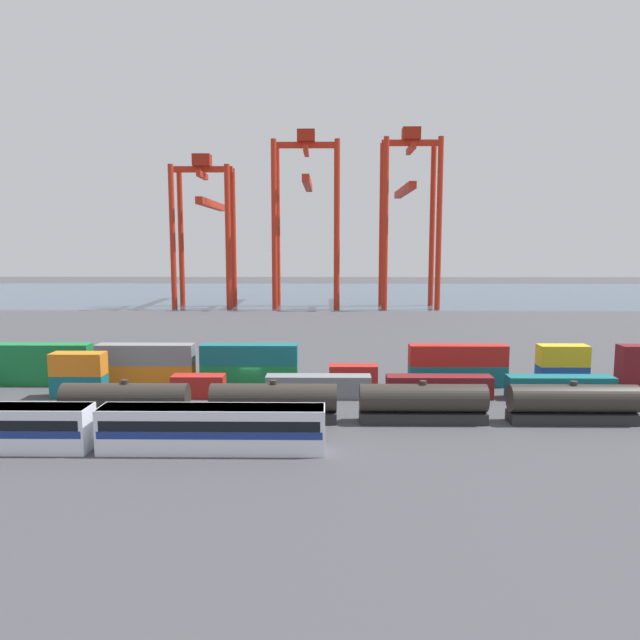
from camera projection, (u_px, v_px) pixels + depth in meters
ground_plane at (278, 337)px, 114.77m from camera, size 420.00×420.00×0.00m
harbour_water at (301, 294)px, 213.99m from camera, size 400.00×110.00×0.01m
passenger_train at (95, 426)px, 51.28m from camera, size 39.39×3.14×3.90m
freight_tank_row at (423, 403)px, 59.48m from camera, size 71.92×2.77×4.23m
shipping_container_1 at (79, 386)px, 69.60m from camera, size 6.04×2.44×2.60m
shipping_container_2 at (78, 364)px, 69.27m from camera, size 6.04×2.44×2.60m
shipping_container_3 at (199, 386)px, 69.41m from camera, size 6.04×2.44×2.60m
shipping_container_4 at (318, 386)px, 69.23m from camera, size 12.10×2.44×2.60m
shipping_container_5 at (439, 387)px, 69.05m from camera, size 12.10×2.44×2.60m
shipping_container_6 at (560, 387)px, 68.87m from camera, size 12.10×2.44×2.60m
shipping_container_7 at (44, 374)px, 75.66m from camera, size 12.10×2.44×2.60m
shipping_container_8 at (42, 354)px, 75.33m from camera, size 12.10×2.44×2.60m
shipping_container_9 at (146, 375)px, 75.49m from camera, size 12.10×2.44×2.60m
shipping_container_10 at (146, 354)px, 75.16m from camera, size 12.10×2.44×2.60m
shipping_container_11 at (250, 375)px, 75.32m from camera, size 12.10×2.44×2.60m
shipping_container_12 at (249, 355)px, 74.99m from camera, size 12.10×2.44×2.60m
shipping_container_13 at (353, 375)px, 75.15m from camera, size 6.04×2.44×2.60m
shipping_container_14 at (457, 376)px, 74.98m from camera, size 12.10×2.44×2.60m
shipping_container_15 at (458, 355)px, 74.65m from camera, size 12.10×2.44×2.60m
shipping_container_16 at (562, 376)px, 74.81m from camera, size 6.04×2.44×2.60m
shipping_container_17 at (563, 355)px, 74.48m from camera, size 6.04×2.44×2.60m
gantry_crane_west at (206, 216)px, 168.73m from camera, size 16.65×36.88×41.99m
gantry_crane_central at (307, 202)px, 167.09m from camera, size 18.45×33.98×48.39m
gantry_crane_east at (409, 203)px, 167.08m from camera, size 15.92×36.44×48.91m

